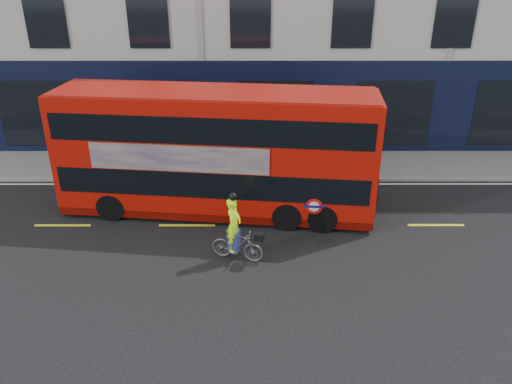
{
  "coord_description": "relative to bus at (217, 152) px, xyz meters",
  "views": [
    {
      "loc": [
        2.2,
        -12.5,
        7.81
      ],
      "look_at": [
        2.21,
        1.33,
        1.26
      ],
      "focal_mm": 35.0,
      "sensor_mm": 36.0,
      "label": 1
    }
  ],
  "objects": [
    {
      "name": "lane_dashes",
      "position": [
        -0.96,
        -1.05,
        -2.1
      ],
      "size": [
        58.0,
        0.12,
        0.01
      ],
      "primitive_type": null,
      "color": "yellow",
      "rests_on": "ground"
    },
    {
      "name": "ground",
      "position": [
        -0.96,
        -2.55,
        -2.1
      ],
      "size": [
        120.0,
        120.0,
        0.0
      ],
      "primitive_type": "plane",
      "color": "black",
      "rests_on": "ground"
    },
    {
      "name": "pavement",
      "position": [
        -0.96,
        3.95,
        -2.04
      ],
      "size": [
        60.0,
        3.0,
        0.12
      ],
      "primitive_type": "cube",
      "color": "gray",
      "rests_on": "ground"
    },
    {
      "name": "kerb",
      "position": [
        -0.96,
        2.45,
        -2.04
      ],
      "size": [
        60.0,
        0.12,
        0.13
      ],
      "primitive_type": "cube",
      "color": "gray",
      "rests_on": "ground"
    },
    {
      "name": "bus",
      "position": [
        0.0,
        0.0,
        0.0
      ],
      "size": [
        10.37,
        3.44,
        4.11
      ],
      "rotation": [
        0.0,
        0.0,
        -0.11
      ],
      "color": "#A90F06",
      "rests_on": "ground"
    },
    {
      "name": "road_edge_line",
      "position": [
        -0.96,
        2.15,
        -2.1
      ],
      "size": [
        58.0,
        0.1,
        0.01
      ],
      "primitive_type": "cube",
      "color": "silver",
      "rests_on": "ground"
    },
    {
      "name": "cyclist",
      "position": [
        0.7,
        -3.03,
        -1.4
      ],
      "size": [
        1.59,
        0.86,
        2.09
      ],
      "rotation": [
        0.0,
        0.0,
        -0.3
      ],
      "color": "#4E5054",
      "rests_on": "ground"
    }
  ]
}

